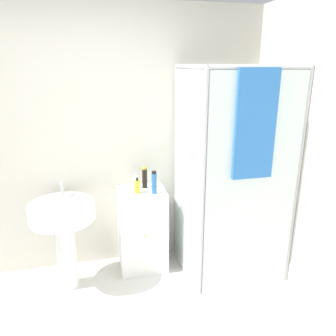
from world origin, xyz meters
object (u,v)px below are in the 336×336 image
(sink, at_px, (63,224))
(shampoo_bottle_tall_black, at_px, (145,178))
(soap_dispenser, at_px, (137,187))
(lotion_bottle_white, at_px, (136,182))
(shampoo_bottle_blue, at_px, (154,183))

(sink, xyz_separation_m, shampoo_bottle_tall_black, (0.76, 0.22, 0.30))
(soap_dispenser, xyz_separation_m, shampoo_bottle_tall_black, (0.09, 0.12, 0.04))
(soap_dispenser, height_order, shampoo_bottle_tall_black, shampoo_bottle_tall_black)
(shampoo_bottle_tall_black, bearing_deg, soap_dispenser, -127.08)
(soap_dispenser, xyz_separation_m, lotion_bottle_white, (0.01, 0.12, 0.00))
(sink, xyz_separation_m, shampoo_bottle_blue, (0.82, 0.06, 0.30))
(shampoo_bottle_tall_black, bearing_deg, lotion_bottle_white, 177.69)
(sink, distance_m, shampoo_bottle_tall_black, 0.85)
(sink, bearing_deg, shampoo_bottle_blue, 3.98)
(lotion_bottle_white, bearing_deg, soap_dispenser, -92.34)
(lotion_bottle_white, bearing_deg, shampoo_bottle_tall_black, -2.31)
(shampoo_bottle_tall_black, height_order, shampoo_bottle_blue, shampoo_bottle_blue)
(sink, distance_m, shampoo_bottle_blue, 0.88)
(sink, relative_size, shampoo_bottle_blue, 4.46)
(sink, relative_size, soap_dispenser, 6.42)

